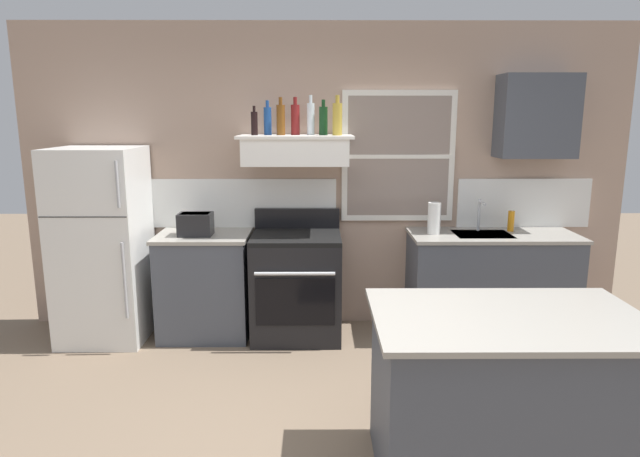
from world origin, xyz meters
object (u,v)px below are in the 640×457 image
Objects in this scene: paper_towel_roll at (434,218)px; kitchen_island at (504,396)px; refrigerator at (102,245)px; bottle_blue_liqueur at (268,120)px; bottle_dark_green_wine at (323,120)px; bottle_balsamic_dark at (254,123)px; bottle_amber_wine at (281,119)px; toaster at (196,224)px; dish_soap_bottle at (511,221)px; bottle_champagne_gold_foil at (337,119)px; bottle_clear_tall at (311,118)px; bottle_red_label_wine at (295,119)px; stove_range at (297,285)px.

kitchen_island is (-0.02, -1.98, -0.59)m from paper_towel_roll.
bottle_blue_liqueur is (1.41, 0.18, 1.04)m from refrigerator.
bottle_dark_green_wine reaches higher than kitchen_island.
bottle_amber_wine is (0.22, 0.02, 0.03)m from bottle_balsamic_dark.
kitchen_island is at bearing -43.68° from toaster.
bottle_amber_wine is 1.73× the size of dish_soap_bottle.
bottle_clear_tall is at bearing 159.17° from bottle_champagne_gold_foil.
bottle_red_label_wine is at bearing -1.39° from bottle_blue_liqueur.
bottle_clear_tall is at bearing 174.84° from paper_towel_roll.
stove_range is at bearing -13.42° from bottle_balsamic_dark.
bottle_champagne_gold_foil is at bearing -176.69° from dish_soap_bottle.
bottle_balsamic_dark is at bearing 178.33° from paper_towel_roll.
bottle_champagne_gold_foil is (1.20, 0.07, 0.87)m from toaster.
toaster is 1.65× the size of dish_soap_bottle.
bottle_clear_tall is at bearing 7.89° from bottle_amber_wine.
bottle_amber_wine is 1.55m from paper_towel_roll.
refrigerator is 3.43m from kitchen_island.
refrigerator is at bearing -174.11° from bottle_red_label_wine.
refrigerator is at bearing -177.40° from dish_soap_bottle.
bottle_blue_liqueur is 0.37m from bottle_clear_tall.
bottle_blue_liqueur reaches higher than toaster.
refrigerator is 1.96m from bottle_red_label_wine.
dish_soap_bottle is at bearing 70.99° from kitchen_island.
dish_soap_bottle reaches higher than kitchen_island.
refrigerator is 3.54m from dish_soap_bottle.
bottle_champagne_gold_foil is at bearing 2.05° from refrigerator.
bottle_amber_wine is at bearing 122.26° from kitchen_island.
bottle_amber_wine is 0.25m from bottle_clear_tall.
bottle_clear_tall reaches higher than bottle_amber_wine.
paper_towel_roll is 0.71m from dish_soap_bottle.
paper_towel_roll is (1.42, -0.12, -0.82)m from bottle_blue_liqueur.
paper_towel_roll is at bearing 1.58° from toaster.
bottle_dark_green_wine is (1.88, 0.14, 1.04)m from refrigerator.
bottle_balsamic_dark is 0.35m from bottle_red_label_wine.
refrigerator is 5.74× the size of bottle_blue_liqueur.
bottle_balsamic_dark is 1.34× the size of dish_soap_bottle.
stove_range is at bearing -133.58° from bottle_clear_tall.
dish_soap_bottle is at bearing 3.27° from toaster.
bottle_dark_green_wine is at bearing -4.36° from bottle_blue_liqueur.
bottle_dark_green_wine is (0.47, -0.04, 0.00)m from bottle_blue_liqueur.
bottle_clear_tall reaches higher than stove_range.
bottle_red_label_wine is 0.37m from bottle_champagne_gold_foil.
bottle_amber_wine is (0.73, 0.12, 0.87)m from toaster.
bottle_balsamic_dark is (-0.34, 0.08, 1.38)m from stove_range.
stove_range is 2.26m from kitchen_island.
stove_range is 4.52× the size of bottle_balsamic_dark.
bottle_amber_wine is 0.36m from bottle_dark_green_wine.
refrigerator is 2.07m from bottle_clear_tall.
bottle_balsamic_dark is (0.51, 0.10, 0.84)m from toaster.
refrigerator is 5.06× the size of bottle_champagne_gold_foil.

